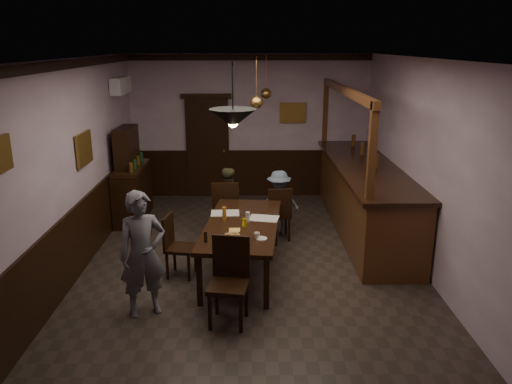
{
  "coord_description": "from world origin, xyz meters",
  "views": [
    {
      "loc": [
        -0.02,
        -6.48,
        3.2
      ],
      "look_at": [
        0.08,
        0.36,
        1.15
      ],
      "focal_mm": 35.0,
      "sensor_mm": 36.0,
      "label": 1
    }
  ],
  "objects_px": {
    "chair_far_left": "(225,207)",
    "chair_near": "(229,276)",
    "person_seated_left": "(227,201)",
    "sideboard": "(131,183)",
    "person_seated_right": "(279,203)",
    "coffee_cup": "(257,235)",
    "chair_far_right": "(279,211)",
    "dining_table": "(242,227)",
    "person_standing": "(143,254)",
    "pendant_iron": "(233,118)",
    "pendant_brass_mid": "(256,103)",
    "soda_can": "(245,223)",
    "bar_counter": "(363,195)",
    "chair_side": "(176,243)",
    "pendant_brass_far": "(266,94)"
  },
  "relations": [
    {
      "from": "chair_far_left",
      "to": "chair_near",
      "type": "distance_m",
      "value": 2.62
    },
    {
      "from": "chair_near",
      "to": "person_seated_left",
      "type": "relative_size",
      "value": 0.89
    },
    {
      "from": "chair_near",
      "to": "sideboard",
      "type": "relative_size",
      "value": 0.59
    },
    {
      "from": "person_seated_right",
      "to": "coffee_cup",
      "type": "distance_m",
      "value": 2.14
    },
    {
      "from": "chair_far_left",
      "to": "person_seated_left",
      "type": "distance_m",
      "value": 0.28
    },
    {
      "from": "chair_far_right",
      "to": "coffee_cup",
      "type": "height_order",
      "value": "chair_far_right"
    },
    {
      "from": "dining_table",
      "to": "person_standing",
      "type": "height_order",
      "value": "person_standing"
    },
    {
      "from": "pendant_iron",
      "to": "pendant_brass_mid",
      "type": "distance_m",
      "value": 2.11
    },
    {
      "from": "soda_can",
      "to": "sideboard",
      "type": "distance_m",
      "value": 3.25
    },
    {
      "from": "pendant_brass_mid",
      "to": "soda_can",
      "type": "bearing_deg",
      "value": -97.35
    },
    {
      "from": "bar_counter",
      "to": "person_seated_left",
      "type": "bearing_deg",
      "value": -176.52
    },
    {
      "from": "chair_far_right",
      "to": "bar_counter",
      "type": "xyz_separation_m",
      "value": [
        1.52,
        0.52,
        0.12
      ]
    },
    {
      "from": "chair_side",
      "to": "pendant_brass_far",
      "type": "bearing_deg",
      "value": -14.57
    },
    {
      "from": "sideboard",
      "to": "chair_near",
      "type": "bearing_deg",
      "value": -61.6
    },
    {
      "from": "soda_can",
      "to": "pendant_iron",
      "type": "relative_size",
      "value": 0.16
    },
    {
      "from": "chair_far_right",
      "to": "pendant_brass_mid",
      "type": "xyz_separation_m",
      "value": [
        -0.38,
        0.08,
        1.79
      ]
    },
    {
      "from": "person_standing",
      "to": "person_seated_right",
      "type": "xyz_separation_m",
      "value": [
        1.79,
        2.63,
        -0.21
      ]
    },
    {
      "from": "person_seated_left",
      "to": "soda_can",
      "type": "distance_m",
      "value": 1.78
    },
    {
      "from": "person_standing",
      "to": "pendant_brass_mid",
      "type": "height_order",
      "value": "pendant_brass_mid"
    },
    {
      "from": "person_seated_right",
      "to": "bar_counter",
      "type": "xyz_separation_m",
      "value": [
        1.5,
        0.24,
        0.06
      ]
    },
    {
      "from": "person_standing",
      "to": "person_seated_right",
      "type": "bearing_deg",
      "value": 31.11
    },
    {
      "from": "person_standing",
      "to": "person_seated_left",
      "type": "distance_m",
      "value": 2.87
    },
    {
      "from": "pendant_iron",
      "to": "chair_near",
      "type": "bearing_deg",
      "value": -95.53
    },
    {
      "from": "person_seated_left",
      "to": "pendant_iron",
      "type": "xyz_separation_m",
      "value": [
        0.2,
        -2.38,
        1.77
      ]
    },
    {
      "from": "chair_side",
      "to": "coffee_cup",
      "type": "distance_m",
      "value": 1.28
    },
    {
      "from": "dining_table",
      "to": "chair_side",
      "type": "height_order",
      "value": "chair_side"
    },
    {
      "from": "coffee_cup",
      "to": "sideboard",
      "type": "xyz_separation_m",
      "value": [
        -2.29,
        2.9,
        -0.1
      ]
    },
    {
      "from": "coffee_cup",
      "to": "chair_far_left",
      "type": "bearing_deg",
      "value": 110.87
    },
    {
      "from": "pendant_iron",
      "to": "chair_far_left",
      "type": "bearing_deg",
      "value": 95.87
    },
    {
      "from": "chair_side",
      "to": "bar_counter",
      "type": "relative_size",
      "value": 0.2
    },
    {
      "from": "person_seated_right",
      "to": "pendant_brass_far",
      "type": "distance_m",
      "value": 2.15
    },
    {
      "from": "dining_table",
      "to": "pendant_iron",
      "type": "relative_size",
      "value": 3.02
    },
    {
      "from": "person_seated_left",
      "to": "pendant_iron",
      "type": "bearing_deg",
      "value": 88.63
    },
    {
      "from": "dining_table",
      "to": "pendant_brass_far",
      "type": "height_order",
      "value": "pendant_brass_far"
    },
    {
      "from": "chair_side",
      "to": "coffee_cup",
      "type": "height_order",
      "value": "chair_side"
    },
    {
      "from": "person_standing",
      "to": "bar_counter",
      "type": "bearing_deg",
      "value": 16.42
    },
    {
      "from": "coffee_cup",
      "to": "pendant_iron",
      "type": "relative_size",
      "value": 0.11
    },
    {
      "from": "chair_far_right",
      "to": "chair_side",
      "type": "height_order",
      "value": "chair_far_right"
    },
    {
      "from": "bar_counter",
      "to": "pendant_iron",
      "type": "distance_m",
      "value": 3.77
    },
    {
      "from": "chair_far_left",
      "to": "pendant_iron",
      "type": "relative_size",
      "value": 1.34
    },
    {
      "from": "chair_near",
      "to": "pendant_brass_far",
      "type": "bearing_deg",
      "value": 91.55
    },
    {
      "from": "person_seated_right",
      "to": "soda_can",
      "type": "distance_m",
      "value": 1.76
    },
    {
      "from": "coffee_cup",
      "to": "sideboard",
      "type": "distance_m",
      "value": 3.7
    },
    {
      "from": "dining_table",
      "to": "person_seated_left",
      "type": "xyz_separation_m",
      "value": [
        -0.28,
        1.59,
        -0.1
      ]
    },
    {
      "from": "soda_can",
      "to": "person_standing",
      "type": "bearing_deg",
      "value": -140.99
    },
    {
      "from": "chair_far_left",
      "to": "coffee_cup",
      "type": "xyz_separation_m",
      "value": [
        0.5,
        -1.9,
        0.24
      ]
    },
    {
      "from": "chair_far_left",
      "to": "bar_counter",
      "type": "bearing_deg",
      "value": -172.75
    },
    {
      "from": "chair_near",
      "to": "bar_counter",
      "type": "distance_m",
      "value": 3.78
    },
    {
      "from": "person_standing",
      "to": "pendant_iron",
      "type": "xyz_separation_m",
      "value": [
        1.09,
        0.34,
        1.57
      ]
    },
    {
      "from": "chair_side",
      "to": "soda_can",
      "type": "bearing_deg",
      "value": -82.27
    }
  ]
}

